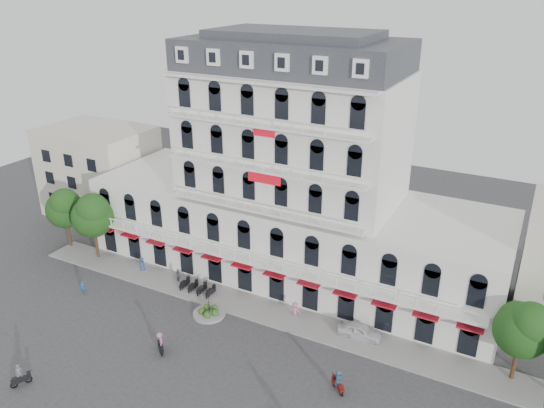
{
  "coord_description": "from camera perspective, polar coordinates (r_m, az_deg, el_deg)",
  "views": [
    {
      "loc": [
        22.61,
        -29.48,
        30.34
      ],
      "look_at": [
        1.83,
        10.0,
        11.23
      ],
      "focal_mm": 35.0,
      "sensor_mm": 36.0,
      "label": 1
    }
  ],
  "objects": [
    {
      "name": "pedestrian_left",
      "position": [
        61.26,
        -13.8,
        -6.32
      ],
      "size": [
        0.86,
        0.58,
        1.72
      ],
      "primitive_type": "imported",
      "rotation": [
        0.0,
        0.0,
        0.04
      ],
      "color": "navy",
      "rests_on": "ground"
    },
    {
      "name": "tree_west_outer",
      "position": [
        67.37,
        -21.4,
        -0.27
      ],
      "size": [
        4.5,
        4.48,
        7.76
      ],
      "color": "#382314",
      "rests_on": "ground"
    },
    {
      "name": "parked_car",
      "position": [
        50.3,
        9.43,
        -13.31
      ],
      "size": [
        4.17,
        1.99,
        1.38
      ],
      "primitive_type": "imported",
      "rotation": [
        0.0,
        0.0,
        1.66
      ],
      "color": "silver",
      "rests_on": "ground"
    },
    {
      "name": "pedestrian_mid",
      "position": [
        58.32,
        -10.06,
        -7.63
      ],
      "size": [
        1.03,
        0.7,
        1.63
      ],
      "primitive_type": "imported",
      "rotation": [
        0.0,
        0.0,
        2.8
      ],
      "color": "#5A5A62",
      "rests_on": "ground"
    },
    {
      "name": "pedestrian_right",
      "position": [
        52.09,
        2.5,
        -11.33
      ],
      "size": [
        1.12,
        0.68,
        1.69
      ],
      "primitive_type": "imported",
      "rotation": [
        0.0,
        0.0,
        3.19
      ],
      "color": "#C76988",
      "rests_on": "ground"
    },
    {
      "name": "main_building",
      "position": [
        56.39,
        2.15,
        1.98
      ],
      "size": [
        45.0,
        15.0,
        25.8
      ],
      "color": "silver",
      "rests_on": "ground"
    },
    {
      "name": "rider_west",
      "position": [
        49.06,
        -25.48,
        -16.37
      ],
      "size": [
        0.99,
        1.57,
        2.05
      ],
      "rotation": [
        0.0,
        0.0,
        1.1
      ],
      "color": "black",
      "rests_on": "ground"
    },
    {
      "name": "flank_building_west",
      "position": [
        76.21,
        -17.99,
        3.4
      ],
      "size": [
        14.0,
        10.0,
        12.0
      ],
      "primitive_type": "cube",
      "color": "beige",
      "rests_on": "ground"
    },
    {
      "name": "rider_center",
      "position": [
        48.72,
        -11.94,
        -14.34
      ],
      "size": [
        1.33,
        1.28,
        2.04
      ],
      "rotation": [
        0.0,
        0.0,
        5.53
      ],
      "color": "black",
      "rests_on": "ground"
    },
    {
      "name": "parked_scooter_row",
      "position": [
        56.78,
        -8.0,
        -9.37
      ],
      "size": [
        4.4,
        1.8,
        1.1
      ],
      "primitive_type": null,
      "color": "black",
      "rests_on": "ground"
    },
    {
      "name": "pedestrian_far",
      "position": [
        58.92,
        -19.68,
        -8.44
      ],
      "size": [
        0.67,
        0.65,
        1.55
      ],
      "primitive_type": "imported",
      "rotation": [
        0.0,
        0.0,
        0.71
      ],
      "color": "navy",
      "rests_on": "ground"
    },
    {
      "name": "rider_east",
      "position": [
        44.45,
        7.12,
        -18.39
      ],
      "size": [
        1.38,
        1.23,
        2.0
      ],
      "rotation": [
        0.0,
        0.0,
        2.44
      ],
      "color": "maroon",
      "rests_on": "ground"
    },
    {
      "name": "ground",
      "position": [
        47.96,
        -7.83,
        -16.31
      ],
      "size": [
        120.0,
        120.0,
        0.0
      ],
      "primitive_type": "plane",
      "color": "#38383A",
      "rests_on": "ground"
    },
    {
      "name": "traffic_island",
      "position": [
        53.1,
        -6.77,
        -11.51
      ],
      "size": [
        3.2,
        3.2,
        1.6
      ],
      "color": "gray",
      "rests_on": "ground"
    },
    {
      "name": "sidewalk",
      "position": [
        53.92,
        -2.25,
        -10.97
      ],
      "size": [
        53.0,
        4.0,
        0.16
      ],
      "primitive_type": "cube",
      "color": "gray",
      "rests_on": "ground"
    },
    {
      "name": "tree_west_inner",
      "position": [
        63.43,
        -18.76,
        -1.0
      ],
      "size": [
        4.76,
        4.76,
        8.25
      ],
      "color": "#382314",
      "rests_on": "ground"
    },
    {
      "name": "tree_east_inner",
      "position": [
        46.8,
        25.42,
        -11.86
      ],
      "size": [
        4.4,
        4.37,
        7.57
      ],
      "color": "#382314",
      "rests_on": "ground"
    }
  ]
}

